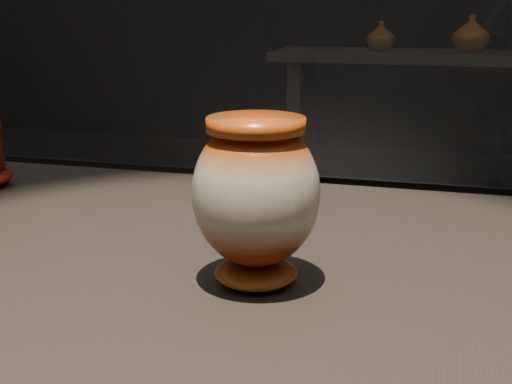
# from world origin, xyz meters

# --- Properties ---
(main_vase) EXTENTS (0.16, 0.16, 0.19)m
(main_vase) POSITION_xyz_m (0.17, -0.07, 1.01)
(main_vase) COLOR #6A2009
(main_vase) RESTS_ON display_plinth
(back_shelf) EXTENTS (2.00, 0.60, 0.90)m
(back_shelf) POSITION_xyz_m (0.33, 3.53, 0.64)
(back_shelf) COLOR black
(back_shelf) RESTS_ON ground
(back_vase_left) EXTENTS (0.18, 0.18, 0.17)m
(back_vase_left) POSITION_xyz_m (-0.06, 3.55, 0.99)
(back_vase_left) COLOR #925915
(back_vase_left) RESTS_ON back_shelf
(back_vase_mid) EXTENTS (0.29, 0.29, 0.21)m
(back_vase_mid) POSITION_xyz_m (0.45, 3.56, 1.01)
(back_vase_mid) COLOR #6A2009
(back_vase_mid) RESTS_ON back_shelf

